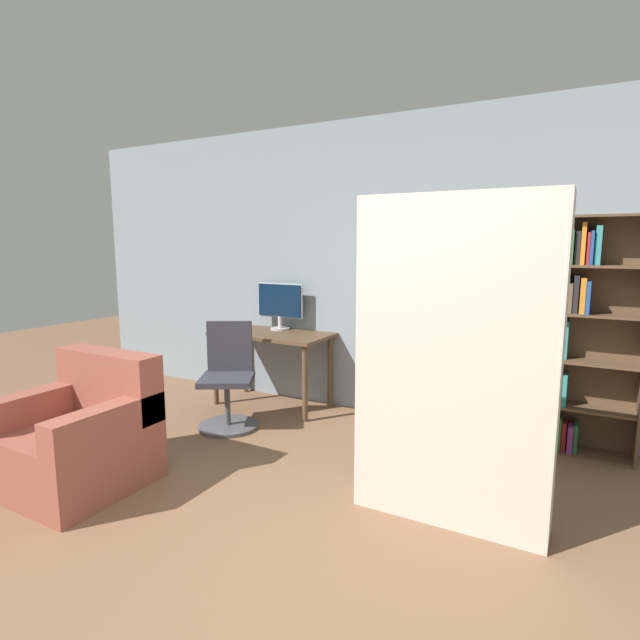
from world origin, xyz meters
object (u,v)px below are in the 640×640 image
(monitor, at_px, (280,303))
(armchair, at_px, (81,436))
(mattress_near, at_px, (455,363))
(bookshelf, at_px, (580,335))
(office_chair, at_px, (228,385))

(monitor, height_order, armchair, monitor)
(monitor, xyz_separation_m, armchair, (-0.18, -2.14, -0.68))
(monitor, distance_m, mattress_near, 2.52)
(bookshelf, distance_m, armchair, 3.62)
(office_chair, relative_size, mattress_near, 0.49)
(bookshelf, bearing_deg, armchair, -143.04)
(monitor, relative_size, office_chair, 0.57)
(armchair, bearing_deg, bookshelf, 36.96)
(mattress_near, height_order, armchair, mattress_near)
(monitor, distance_m, bookshelf, 2.67)
(bookshelf, xyz_separation_m, armchair, (-2.85, -2.15, -0.59))
(mattress_near, xyz_separation_m, armchair, (-2.27, -0.73, -0.61))
(mattress_near, bearing_deg, bookshelf, 67.55)
(bookshelf, relative_size, mattress_near, 0.96)
(office_chair, relative_size, armchair, 1.07)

